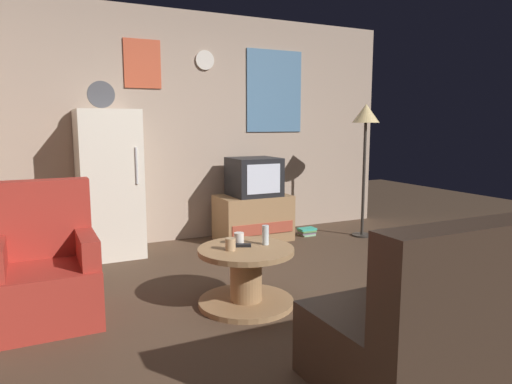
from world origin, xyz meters
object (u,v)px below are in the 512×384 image
at_px(tv_stand, 253,218).
at_px(standing_lamp, 366,124).
at_px(mug_ceramic_tan, 230,244).
at_px(fridge, 109,183).
at_px(remote_control, 241,245).
at_px(coffee_table, 246,276).
at_px(couch, 474,320).
at_px(book_stack, 307,232).
at_px(armchair, 44,272).
at_px(crt_tv, 254,177).
at_px(mug_ceramic_white, 239,238).
at_px(wine_glass, 265,235).

height_order(tv_stand, standing_lamp, standing_lamp).
bearing_deg(mug_ceramic_tan, fridge, 106.81).
relative_size(tv_stand, remote_control, 5.60).
height_order(coffee_table, mug_ceramic_tan, mug_ceramic_tan).
relative_size(couch, book_stack, 8.04).
bearing_deg(fridge, armchair, -114.87).
xyz_separation_m(tv_stand, couch, (-0.22, -3.20, 0.05)).
height_order(mug_ceramic_tan, armchair, armchair).
bearing_deg(book_stack, crt_tv, 172.10).
xyz_separation_m(fridge, coffee_table, (0.69, -1.85, -0.53)).
relative_size(remote_control, armchair, 0.16).
xyz_separation_m(mug_ceramic_white, remote_control, (-0.02, -0.08, -0.03)).
relative_size(fridge, crt_tv, 3.28).
xyz_separation_m(mug_ceramic_white, mug_ceramic_tan, (-0.13, -0.13, 0.00)).
distance_m(coffee_table, mug_ceramic_white, 0.29).
distance_m(fridge, coffee_table, 2.04).
relative_size(fridge, book_stack, 8.37).
bearing_deg(crt_tv, mug_ceramic_tan, -120.65).
distance_m(mug_ceramic_white, couch, 1.71).
bearing_deg(mug_ceramic_tan, book_stack, 44.17).
relative_size(fridge, mug_ceramic_tan, 19.67).
bearing_deg(mug_ceramic_white, tv_stand, 60.94).
distance_m(standing_lamp, mug_ceramic_white, 2.66).
relative_size(crt_tv, coffee_table, 0.75).
xyz_separation_m(tv_stand, remote_control, (-0.93, -1.72, 0.19)).
relative_size(crt_tv, standing_lamp, 0.34).
relative_size(wine_glass, mug_ceramic_tan, 1.67).
height_order(tv_stand, armchair, armchair).
relative_size(coffee_table, couch, 0.42).
height_order(crt_tv, couch, crt_tv).
height_order(standing_lamp, book_stack, standing_lamp).
bearing_deg(fridge, standing_lamp, -9.76).
distance_m(coffee_table, armchair, 1.42).
height_order(mug_ceramic_white, armchair, armchair).
bearing_deg(couch, fridge, 112.78).
relative_size(fridge, remote_control, 11.80).
distance_m(wine_glass, couch, 1.55).
height_order(standing_lamp, coffee_table, standing_lamp).
bearing_deg(standing_lamp, mug_ceramic_white, -150.70).
height_order(coffee_table, couch, couch).
height_order(mug_ceramic_tan, book_stack, mug_ceramic_tan).
height_order(wine_glass, armchair, armchair).
xyz_separation_m(fridge, crt_tv, (1.61, -0.08, -0.00)).
xyz_separation_m(fridge, book_stack, (2.29, -0.18, -0.71)).
bearing_deg(wine_glass, coffee_table, -173.54).
bearing_deg(crt_tv, mug_ceramic_white, -119.35).
distance_m(wine_glass, mug_ceramic_tan, 0.30).
xyz_separation_m(standing_lamp, book_stack, (-0.59, 0.32, -1.31)).
xyz_separation_m(crt_tv, couch, (-0.23, -3.20, -0.44)).
xyz_separation_m(fridge, standing_lamp, (2.88, -0.49, 0.60)).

